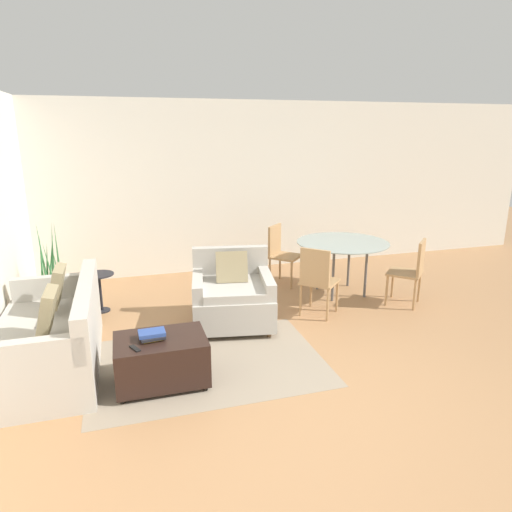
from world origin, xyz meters
TOP-DOWN VIEW (x-y plane):
  - ground_plane at (0.00, 0.00)m, footprint 20.00×20.00m
  - wall_back at (0.00, 4.00)m, footprint 12.00×0.06m
  - area_rug at (-0.79, 0.83)m, footprint 2.32×1.63m
  - couch at (-2.27, 1.18)m, footprint 0.95×1.83m
  - armchair at (-0.31, 1.71)m, footprint 1.08×1.07m
  - ottoman at (-1.27, 0.58)m, footprint 0.83×0.57m
  - book_stack at (-1.34, 0.59)m, footprint 0.24×0.20m
  - tv_remote_primary at (-1.49, 0.43)m, footprint 0.10×0.15m
  - potted_plant at (-2.41, 2.60)m, footprint 0.42×0.42m
  - side_table at (-1.85, 2.58)m, footprint 0.37×0.37m
  - dining_table at (1.44, 2.32)m, footprint 1.29×1.29m
  - dining_chair_near_left at (0.76, 1.63)m, footprint 0.59×0.59m
  - dining_chair_near_right at (2.12, 1.63)m, footprint 0.59×0.59m
  - dining_chair_far_left at (0.76, 3.00)m, footprint 0.59×0.59m

SIDE VIEW (x-z plane):
  - ground_plane at x=0.00m, z-range 0.00..0.00m
  - area_rug at x=-0.79m, z-range 0.00..0.01m
  - potted_plant at x=-2.41m, z-range -0.37..0.86m
  - ottoman at x=-1.27m, z-range 0.02..0.47m
  - couch at x=-2.27m, z-range -0.16..0.76m
  - armchair at x=-0.31m, z-range -0.09..0.80m
  - side_table at x=-1.85m, z-range 0.10..0.61m
  - tv_remote_primary at x=-1.49m, z-range 0.45..0.46m
  - book_stack at x=-1.34m, z-range 0.46..0.53m
  - dining_chair_near_left at x=0.76m, z-range 0.07..0.97m
  - dining_chair_near_right at x=2.12m, z-range 0.07..0.97m
  - dining_chair_far_left at x=0.76m, z-range 0.07..0.97m
  - dining_table at x=1.44m, z-range 0.31..1.08m
  - wall_back at x=0.00m, z-range 0.00..2.75m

